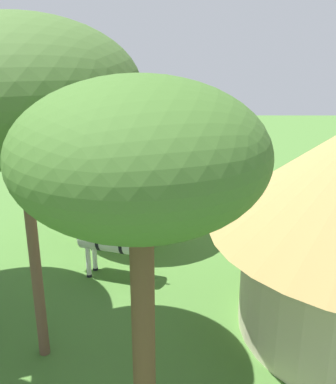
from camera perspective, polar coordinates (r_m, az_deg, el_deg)
ground_plane at (r=14.30m, az=2.42°, el=-3.39°), size 36.00×36.00×0.00m
shade_umbrella at (r=12.71m, az=-5.09°, el=6.31°), size 4.15×4.15×3.23m
patio_dining_table at (r=13.31m, az=-4.84°, el=-2.17°), size 1.50×1.06×0.74m
patio_chair_east_end at (r=14.17m, az=-8.55°, el=-1.55°), size 0.60×0.60×0.90m
patio_chair_near_hut at (r=12.54m, az=-8.55°, el=-4.41°), size 0.60×0.60×0.90m
patio_chair_west_end at (r=12.74m, az=-0.24°, el=-3.78°), size 0.58×0.59×0.90m
patio_chair_near_lawn at (r=14.17m, az=-1.17°, el=-1.32°), size 0.61×0.61×0.90m
guest_beside_umbrella at (r=14.30m, az=2.06°, el=0.88°), size 0.58×0.30×1.65m
guest_behind_table at (r=15.07m, az=-6.78°, el=1.85°), size 0.48×0.47×1.70m
standing_watcher at (r=16.81m, az=12.02°, el=3.54°), size 0.44×0.54×1.75m
zebra_nearest_camera at (r=13.55m, az=8.51°, el=-0.19°), size 2.06×1.05×1.58m
zebra_by_umbrella at (r=10.80m, az=-7.10°, el=-5.82°), size 2.13×1.02×1.51m
acacia_tree_behind_hut at (r=7.35m, az=-18.17°, el=11.72°), size 3.74×3.74×5.83m
acacia_tree_left_background at (r=4.59m, az=-3.50°, el=3.85°), size 2.60×2.60×5.18m
brick_patio_kerb at (r=17.54m, az=-6.91°, el=1.04°), size 1.69×2.62×0.08m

